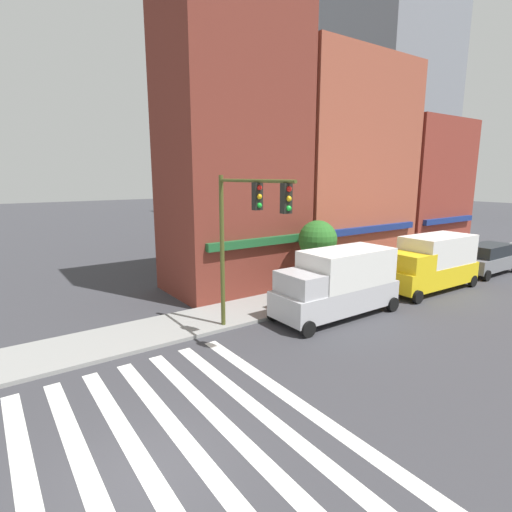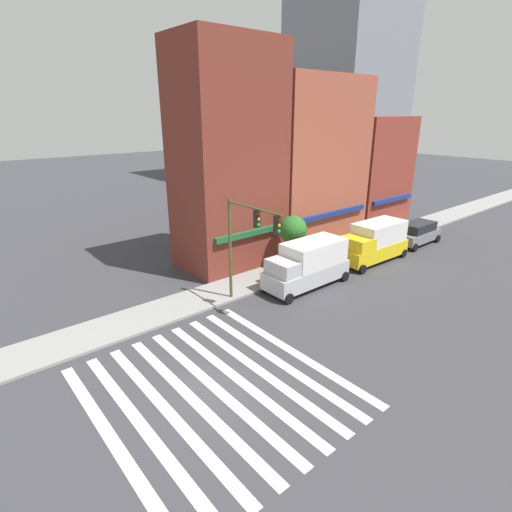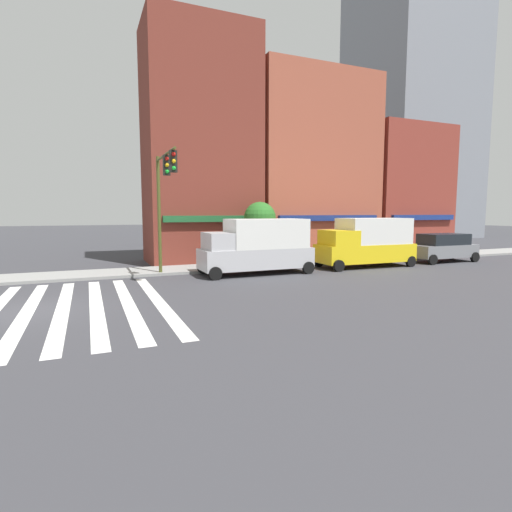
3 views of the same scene
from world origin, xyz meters
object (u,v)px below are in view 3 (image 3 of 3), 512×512
(box_truck_yellow, at_px, (366,242))
(pedestrian_orange_vest, at_px, (364,245))
(suv_grey, at_px, (443,247))
(street_tree, at_px, (260,218))
(fire_hydrant, at_px, (232,260))
(traffic_signal, at_px, (164,188))
(box_truck_silver, at_px, (257,245))

(box_truck_yellow, xyz_separation_m, pedestrian_orange_vest, (2.23, 3.07, -0.51))
(suv_grey, xyz_separation_m, street_tree, (-12.58, 2.80, 1.99))
(suv_grey, distance_m, street_tree, 13.04)
(fire_hydrant, height_order, street_tree, street_tree)
(traffic_signal, height_order, street_tree, traffic_signal)
(box_truck_silver, xyz_separation_m, street_tree, (1.36, 2.80, 1.44))
(street_tree, bearing_deg, box_truck_silver, -115.87)
(box_truck_yellow, relative_size, street_tree, 1.60)
(box_truck_silver, xyz_separation_m, fire_hydrant, (-0.88, 1.70, -0.97))
(suv_grey, relative_size, pedestrian_orange_vest, 2.66)
(pedestrian_orange_vest, bearing_deg, box_truck_silver, -123.92)
(suv_grey, height_order, fire_hydrant, suv_grey)
(box_truck_yellow, bearing_deg, box_truck_silver, -178.44)
(traffic_signal, height_order, suv_grey, traffic_signal)
(pedestrian_orange_vest, xyz_separation_m, street_tree, (-8.27, -0.27, 1.95))
(suv_grey, bearing_deg, street_tree, 167.19)
(suv_grey, bearing_deg, fire_hydrant, 173.19)
(box_truck_silver, distance_m, suv_grey, 13.95)
(box_truck_yellow, distance_m, suv_grey, 6.56)
(box_truck_yellow, bearing_deg, fire_hydrant, 169.95)
(box_truck_silver, bearing_deg, traffic_signal, 179.50)
(traffic_signal, distance_m, suv_grey, 19.30)
(pedestrian_orange_vest, bearing_deg, box_truck_yellow, -87.61)
(box_truck_yellow, distance_m, street_tree, 6.81)
(traffic_signal, relative_size, suv_grey, 1.35)
(box_truck_silver, height_order, suv_grey, box_truck_silver)
(pedestrian_orange_vest, distance_m, street_tree, 8.51)
(suv_grey, bearing_deg, box_truck_silver, 179.74)
(fire_hydrant, bearing_deg, street_tree, 26.23)
(traffic_signal, xyz_separation_m, street_tree, (6.39, 2.74, -1.56))
(box_truck_yellow, bearing_deg, traffic_signal, -178.71)
(box_truck_yellow, bearing_deg, street_tree, 156.70)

